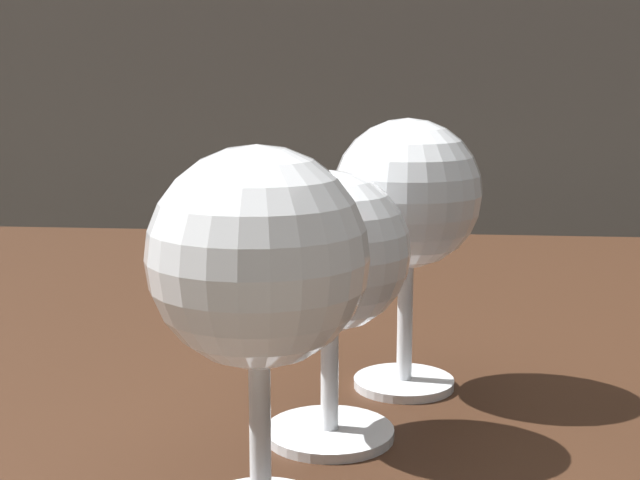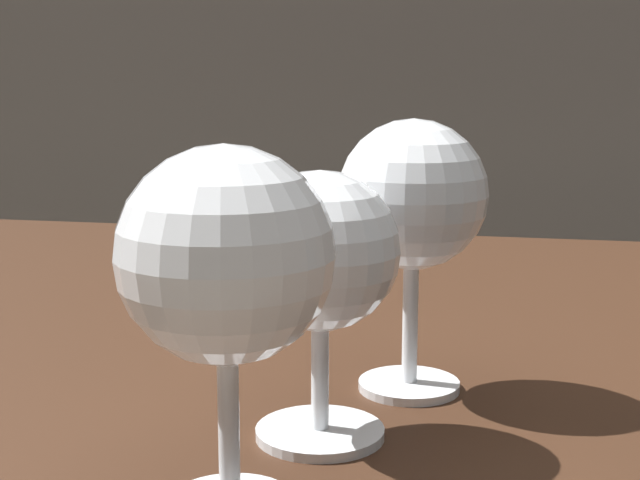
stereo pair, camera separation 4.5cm
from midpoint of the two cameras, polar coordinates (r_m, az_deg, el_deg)
dining_table at (r=0.68m, az=2.80°, el=-13.10°), size 1.38×0.80×0.72m
wine_glass_port at (r=0.37m, az=-8.10°, el=-1.58°), size 0.09×0.09×0.16m
wine_glass_merlot at (r=0.45m, az=-2.85°, el=-1.24°), size 0.08×0.08×0.14m
wine_glass_white at (r=0.52m, az=2.29°, el=2.73°), size 0.08×0.08×0.16m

